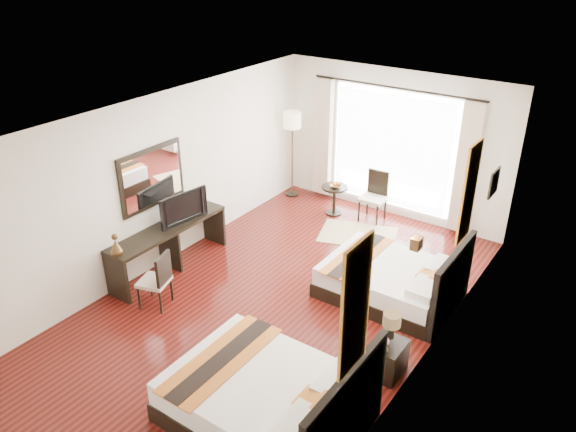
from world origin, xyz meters
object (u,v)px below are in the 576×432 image
Objects in this scene: console_desk at (170,248)px; desk_chair at (156,290)px; window_chair at (373,205)px; floor_lamp at (292,126)px; bed_near at (269,400)px; television at (181,206)px; vase at (384,346)px; fruit_bowl at (335,186)px; nightstand at (387,358)px; table_lamp at (392,322)px; bed_far at (394,280)px; side_table at (334,200)px.

console_desk is 1.04m from desk_chair.
window_chair is at bearing 61.42° from console_desk.
floor_lamp reaches higher than console_desk.
bed_near is 3.85m from television.
television reaches higher than console_desk.
window_chair is at bearing 118.61° from vase.
floor_lamp is (-4.02, 3.94, 0.94)m from vase.
bed_near is at bearing -67.24° from fruit_bowl.
table_lamp is (-0.02, 0.06, 0.51)m from nightstand.
bed_near is at bearing 12.67° from window_chair.
bed_far is at bearing 111.12° from vase.
bed_near is 2.21× the size of window_chair.
desk_chair is 4.51m from window_chair.
bed_far reaches higher than vase.
console_desk is (-3.25, 1.67, 0.07)m from bed_near.
floor_lamp is (-3.26, 5.18, 1.20)m from bed_near.
television reaches higher than window_chair.
desk_chair reaches higher than side_table.
desk_chair is (-3.40, -0.63, 0.04)m from nightstand.
table_lamp is 2.66× the size of vase.
television is 0.93× the size of window_chair.
console_desk is at bearing -174.75° from television.
bed_near is at bearing -67.05° from side_table.
bed_far is 2.86m from fruit_bowl.
bed_far is at bearing 112.75° from nightstand.
console_desk is 3.94m from window_chair.
bed_far is 1.09× the size of floor_lamp.
bed_far is 2.18× the size of television.
bed_near is 0.95× the size of console_desk.
television is at bearing 148.44° from bed_near.
nightstand is 0.54× the size of desk_chair.
desk_chair is (-2.75, -2.18, -0.02)m from bed_far.
floor_lamp reaches higher than fruit_bowl.
bed_near reaches higher than nightstand.
console_desk is 2.32× the size of window_chair.
bed_near is 1.09× the size of bed_far.
fruit_bowl reaches higher than nightstand.
television is at bearing -111.24° from side_table.
nightstand is at bearing -50.96° from fruit_bowl.
console_desk is (-3.97, 0.16, -0.36)m from table_lamp.
bed_far is at bearing -63.82° from television.
console_desk is 3.43m from fruit_bowl.
table_lamp is 0.37× the size of window_chair.
desk_chair is 0.92× the size of window_chair.
bed_far reaches higher than console_desk.
bed_near is 1.18× the size of floor_lamp.
television is 3.74m from window_chair.
desk_chair is 4.14m from side_table.
floor_lamp is 1.54m from fruit_bowl.
bed_far is 2.57m from window_chair.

